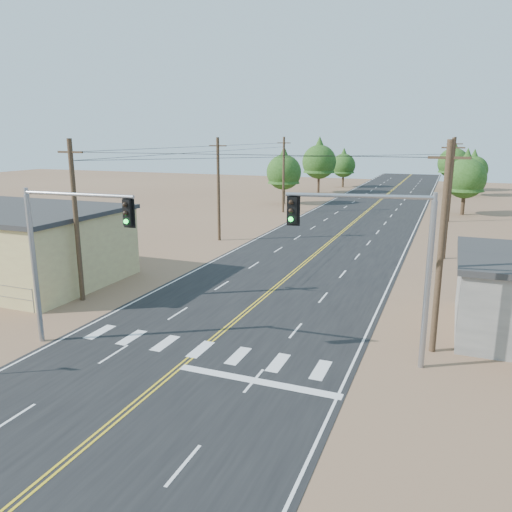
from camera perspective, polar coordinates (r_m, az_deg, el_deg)
The scene contains 16 objects.
ground at distance 19.03m, azimuth -18.31°, elevation -19.40°, with size 220.00×220.00×0.00m, color #8D694C.
road at distance 44.49m, azimuth 6.94°, elevation 0.33°, with size 15.00×200.00×0.02m, color black.
utility_pole_left_near at distance 32.44m, azimuth -19.87°, elevation 3.86°, with size 1.80×0.30×10.00m.
utility_pole_left_mid at distance 49.09m, azimuth -4.31°, elevation 7.68°, with size 1.80×0.30×10.00m.
utility_pole_left_far at distance 67.59m, azimuth 3.17°, elevation 9.32°, with size 1.80×0.30×10.00m.
utility_pole_right_near at distance 24.48m, azimuth 20.40°, elevation 0.87°, with size 1.80×0.30×10.00m.
utility_pole_right_mid at distance 44.24m, azimuth 21.16°, elevation 6.16°, with size 1.80×0.30×10.00m.
utility_pole_right_far at distance 64.15m, azimuth 21.45°, elevation 8.18°, with size 1.80×0.30×10.00m.
signal_mast_left at distance 25.33m, azimuth -21.50°, elevation 1.40°, with size 5.99×0.53×7.76m.
signal_mast_right at distance 22.31m, azimuth 14.68°, elevation 0.60°, with size 6.30×1.44×7.86m.
tree_left_near at distance 75.93m, azimuth 3.20°, elevation 9.94°, with size 5.21×5.21×8.69m.
tree_left_mid at distance 91.68m, azimuth 7.24°, elevation 11.01°, with size 6.05×6.05×10.08m.
tree_left_far at distance 102.75m, azimuth 9.98°, elevation 10.42°, with size 4.71×4.71×7.84m.
tree_right_near at distance 70.65m, azimuth 22.86°, elevation 8.61°, with size 5.19×5.19×8.65m.
tree_right_mid at distance 94.11m, azimuth 23.59°, elevation 9.30°, with size 4.80×4.80×8.01m.
tree_right_far at distance 101.80m, azimuth 21.64°, elevation 10.17°, with size 5.60×5.60×9.33m.
Camera 1 is at (10.78, -11.95, 10.16)m, focal length 35.00 mm.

